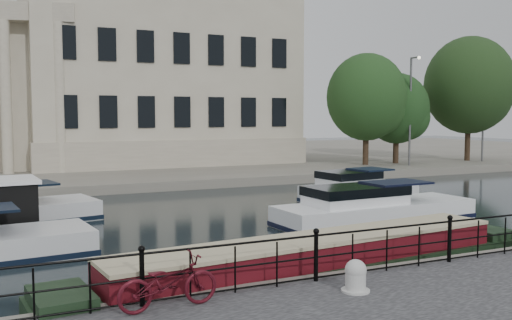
{
  "coord_description": "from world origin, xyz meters",
  "views": [
    {
      "loc": [
        -6.67,
        -13.18,
        4.32
      ],
      "look_at": [
        0.5,
        2.0,
        3.0
      ],
      "focal_mm": 40.0,
      "sensor_mm": 36.0,
      "label": 1
    }
  ],
  "objects_px": {
    "narrowboat": "(317,268)",
    "harbour_hut": "(1,212)",
    "bicycle": "(168,282)",
    "mooring_bollard": "(356,276)"
  },
  "relations": [
    {
      "from": "mooring_bollard",
      "to": "narrowboat",
      "type": "relative_size",
      "value": 0.05
    },
    {
      "from": "bicycle",
      "to": "mooring_bollard",
      "type": "relative_size",
      "value": 2.9
    },
    {
      "from": "mooring_bollard",
      "to": "narrowboat",
      "type": "distance_m",
      "value": 2.64
    },
    {
      "from": "mooring_bollard",
      "to": "harbour_hut",
      "type": "relative_size",
      "value": 0.2
    },
    {
      "from": "bicycle",
      "to": "harbour_hut",
      "type": "distance_m",
      "value": 11.37
    },
    {
      "from": "bicycle",
      "to": "harbour_hut",
      "type": "xyz_separation_m",
      "value": [
        -2.75,
        11.04,
        -0.13
      ]
    },
    {
      "from": "narrowboat",
      "to": "harbour_hut",
      "type": "distance_m",
      "value": 11.72
    },
    {
      "from": "narrowboat",
      "to": "harbour_hut",
      "type": "bearing_deg",
      "value": 123.07
    },
    {
      "from": "bicycle",
      "to": "harbour_hut",
      "type": "relative_size",
      "value": 0.58
    },
    {
      "from": "bicycle",
      "to": "narrowboat",
      "type": "distance_m",
      "value": 4.96
    }
  ]
}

